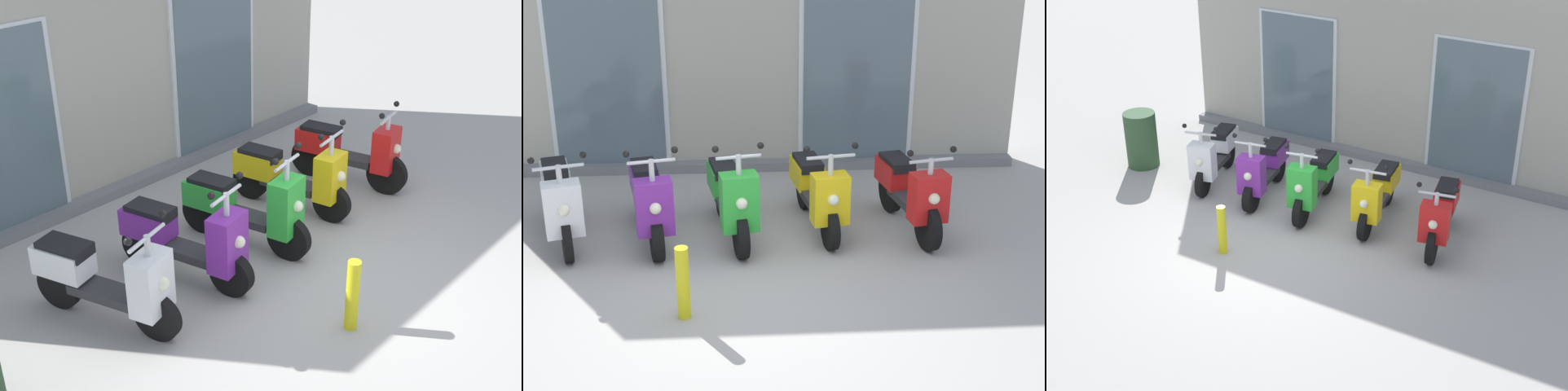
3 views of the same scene
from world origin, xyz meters
TOP-DOWN VIEW (x-y plane):
  - ground_plane at (0.00, 0.00)m, footprint 40.00×40.00m
  - storefront_facade at (0.00, 3.52)m, footprint 7.47×0.50m
  - scooter_white at (-1.88, 1.27)m, footprint 0.75×1.51m
  - scooter_purple at (-0.93, 1.25)m, footprint 0.66×1.52m
  - scooter_green at (-0.05, 1.26)m, footprint 0.63×1.57m
  - scooter_yellow at (0.91, 1.42)m, footprint 0.63×1.56m
  - scooter_red at (1.92, 1.31)m, footprint 0.65×1.55m
  - curb_bollard at (-0.48, -0.42)m, footprint 0.12×0.12m

SIDE VIEW (x-z plane):
  - ground_plane at x=0.00m, z-range 0.00..0.00m
  - curb_bollard at x=-0.48m, z-range 0.00..0.70m
  - scooter_yellow at x=0.91m, z-range -0.14..1.02m
  - scooter_purple at x=-0.93m, z-range -0.14..1.06m
  - scooter_red at x=1.92m, z-range -0.10..1.02m
  - scooter_green at x=-0.05m, z-range -0.15..1.08m
  - scooter_white at x=-1.88m, z-range -0.10..1.06m
  - storefront_facade at x=0.00m, z-range -0.07..3.94m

